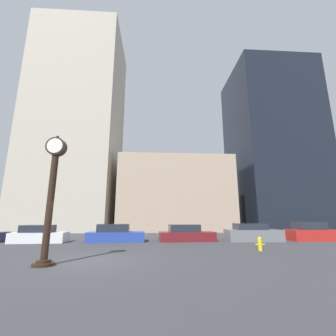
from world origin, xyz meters
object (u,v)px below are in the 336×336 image
Objects in this scene: car_blue at (116,234)px; car_red at (311,233)px; fire_hydrant_near at (260,244)px; car_grey at (252,233)px; street_clock at (51,192)px; car_maroon at (186,234)px; car_white at (39,235)px.

car_red is (15.86, -0.20, 0.07)m from car_blue.
car_grey is at bearing 70.19° from fire_hydrant_near.
street_clock is 15.11m from car_grey.
car_maroon is 1.04× the size of car_grey.
car_blue is (1.28, 8.92, -2.31)m from street_clock.
car_maroon is (5.58, 0.06, -0.02)m from car_blue.
fire_hydrant_near is at bearing -34.57° from car_blue.
car_red reaches higher than car_white.
car_blue is 1.00× the size of car_maroon.
car_maroon reaches higher than fire_hydrant_near.
car_maroon is (11.22, 0.32, 0.00)m from car_white.
car_red is (4.97, 0.06, 0.04)m from car_grey.
street_clock is 9.31m from car_blue.
car_red is (10.28, -0.26, 0.09)m from car_maroon.
car_white is at bearing -178.19° from car_grey.
car_white is (-4.36, 8.65, -2.33)m from street_clock.
car_maroon is 10.29m from car_red.
car_red reaches higher than car_grey.
car_grey reaches higher than car_blue.
car_blue is at bearing -179.59° from car_grey.
car_white is 5.65m from car_blue.
car_blue is at bearing 177.44° from car_maroon.
car_red is at bearing -3.71° from car_blue.
fire_hydrant_near is (8.99, -5.53, -0.17)m from car_blue.
street_clock is 19.36m from car_red.
car_grey is at bearing -6.54° from car_maroon.
car_white is 21.51m from car_red.
car_blue is (5.65, 0.27, 0.02)m from car_white.
street_clock reaches higher than fire_hydrant_near.
street_clock reaches higher than car_red.
car_red is at bearing 37.80° from fire_hydrant_near.
car_grey is at bearing -4.35° from car_blue.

